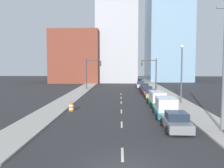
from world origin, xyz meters
TOP-DOWN VIEW (x-y plane):
  - ground_plane at (0.00, 0.00)m, footprint 200.00×200.00m
  - sidewalk_left at (-8.14, 46.38)m, footprint 3.23×92.76m
  - sidewalk_right at (8.14, 46.38)m, footprint 3.23×92.76m
  - lane_stripe_at_2m at (0.00, 2.00)m, footprint 0.16×2.40m
  - lane_stripe_at_9m at (0.00, 9.48)m, footprint 0.16×2.40m
  - lane_stripe_at_16m at (0.00, 15.79)m, footprint 0.16×2.40m
  - lane_stripe_at_22m at (0.00, 22.38)m, footprint 0.16×2.40m
  - lane_stripe_at_27m at (0.00, 27.39)m, footprint 0.16×2.40m
  - lane_stripe_at_32m at (0.00, 32.46)m, footprint 0.16×2.40m
  - building_brick_left at (-13.26, 63.33)m, footprint 14.00×16.00m
  - building_office_center at (-1.21, 67.33)m, footprint 12.00×20.00m
  - building_glass_right at (15.41, 71.33)m, footprint 13.00×20.00m
  - traffic_signal_left at (-6.48, 40.04)m, footprint 3.29×0.35m
  - traffic_signal_right at (6.56, 40.04)m, footprint 3.29×0.35m
  - traffic_barrel at (-5.84, 15.87)m, footprint 0.56×0.56m
  - street_lamp at (8.22, 21.56)m, footprint 0.44×0.44m
  - sedan_gray at (4.50, 7.69)m, footprint 2.23×4.36m
  - box_truck_teal at (4.62, 13.15)m, footprint 2.60×5.63m
  - box_truck_green at (4.69, 19.78)m, footprint 2.31×6.14m
  - sedan_tan at (4.74, 27.28)m, footprint 2.17×4.57m
  - sedan_maroon at (4.71, 32.54)m, footprint 2.21×4.52m
  - sedan_navy at (4.79, 37.97)m, footprint 2.01×4.61m
  - sedan_silver at (4.51, 44.48)m, footprint 2.13×4.81m

SIDE VIEW (x-z plane):
  - ground_plane at x=0.00m, z-range 0.00..0.00m
  - lane_stripe_at_2m at x=0.00m, z-range 0.00..0.01m
  - lane_stripe_at_9m at x=0.00m, z-range 0.00..0.01m
  - lane_stripe_at_16m at x=0.00m, z-range 0.00..0.01m
  - lane_stripe_at_22m at x=0.00m, z-range 0.00..0.01m
  - lane_stripe_at_27m at x=0.00m, z-range 0.00..0.01m
  - lane_stripe_at_32m at x=0.00m, z-range 0.00..0.01m
  - sidewalk_left at x=-8.14m, z-range 0.00..0.14m
  - sidewalk_right at x=8.14m, z-range 0.00..0.14m
  - traffic_barrel at x=-5.84m, z-range 0.00..0.95m
  - sedan_maroon at x=4.71m, z-range -0.07..1.37m
  - sedan_tan at x=4.74m, z-range -0.06..1.37m
  - sedan_navy at x=4.79m, z-range -0.07..1.45m
  - sedan_gray at x=4.50m, z-range -0.07..1.45m
  - sedan_silver at x=4.51m, z-range -0.07..1.47m
  - box_truck_green at x=4.69m, z-range -0.04..1.84m
  - box_truck_teal at x=4.62m, z-range -0.06..1.93m
  - traffic_signal_left at x=-6.48m, z-range 0.87..7.49m
  - traffic_signal_right at x=6.56m, z-range 0.87..7.49m
  - street_lamp at x=8.22m, z-range 0.66..8.71m
  - building_brick_left at x=-13.26m, z-range 0.00..15.20m
  - building_office_center at x=-1.21m, z-range 0.00..27.05m
  - building_glass_right at x=15.41m, z-range 0.00..29.36m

